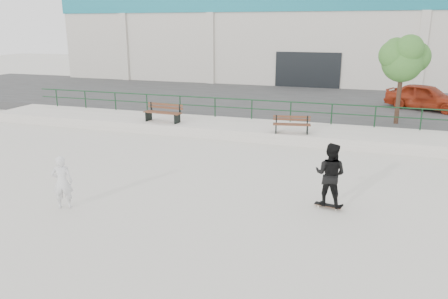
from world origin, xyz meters
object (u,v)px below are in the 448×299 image
(red_car, at_px, (425,97))
(skateboard, at_px, (328,205))
(bench_left, at_px, (163,113))
(bench_right, at_px, (292,125))
(standing_skater, at_px, (330,174))
(tree, at_px, (404,57))
(seated_skater, at_px, (62,182))

(red_car, xyz_separation_m, skateboard, (-3.99, -14.97, -1.16))
(bench_left, height_order, red_car, red_car)
(bench_right, distance_m, standing_skater, 7.25)
(standing_skater, bearing_deg, red_car, -90.92)
(bench_left, bearing_deg, skateboard, -35.01)
(tree, height_order, red_car, tree)
(bench_left, bearing_deg, seated_skater, -76.76)
(bench_left, bearing_deg, tree, 20.61)
(red_car, relative_size, skateboard, 5.37)
(skateboard, bearing_deg, bench_right, 118.42)
(bench_left, distance_m, bench_right, 6.53)
(red_car, bearing_deg, skateboard, -170.77)
(bench_left, bearing_deg, red_car, 35.62)
(bench_left, relative_size, skateboard, 2.50)
(standing_skater, bearing_deg, seated_skater, 32.19)
(skateboard, bearing_deg, seated_skater, -151.72)
(bench_left, distance_m, standing_skater, 11.41)
(red_car, bearing_deg, tree, -176.30)
(bench_right, bearing_deg, standing_skater, -82.46)
(tree, relative_size, red_car, 0.99)
(bench_right, height_order, skateboard, bench_right)
(standing_skater, xyz_separation_m, seated_skater, (-7.32, -2.40, -0.24))
(skateboard, distance_m, seated_skater, 7.74)
(bench_left, relative_size, bench_right, 1.17)
(red_car, xyz_separation_m, seated_skater, (-11.31, -17.37, -0.44))
(tree, bearing_deg, red_car, 69.53)
(tree, distance_m, red_car, 5.40)
(bench_left, relative_size, tree, 0.47)
(red_car, distance_m, standing_skater, 15.49)
(red_car, bearing_deg, bench_left, 145.20)
(bench_left, height_order, standing_skater, standing_skater)
(bench_right, xyz_separation_m, tree, (4.59, 3.58, 2.82))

